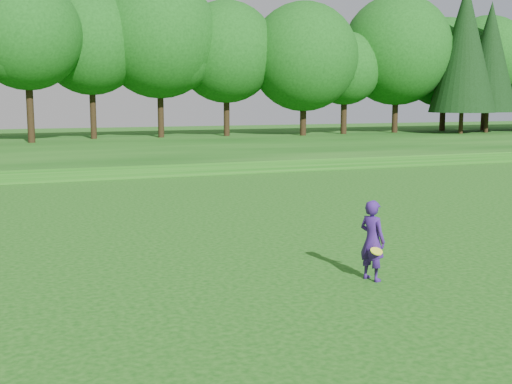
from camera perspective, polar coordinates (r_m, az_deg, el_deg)
name	(u,v)px	position (r m, az deg, el deg)	size (l,w,h in m)	color
ground	(245,315)	(11.11, -1.01, -10.86)	(140.00, 140.00, 0.00)	#10480E
berm	(73,149)	(44.16, -15.98, 3.73)	(130.00, 30.00, 0.60)	#10480E
walking_path	(99,177)	(30.31, -13.77, 1.27)	(130.00, 1.60, 0.04)	gray
treeline	(63,33)	(48.22, -16.77, 13.35)	(104.00, 7.00, 15.00)	#10430F
woman	(372,240)	(13.13, 10.30, -4.25)	(0.57, 0.73, 1.64)	navy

